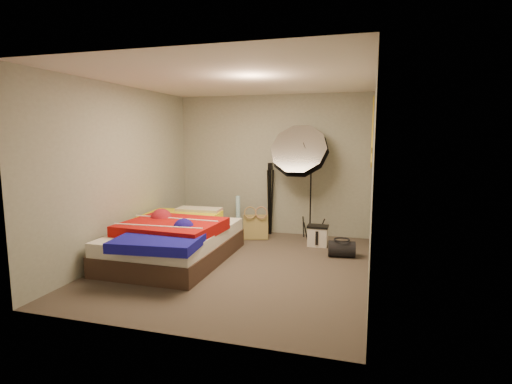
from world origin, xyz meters
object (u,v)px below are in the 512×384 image
(tote_bag, at_px, (256,227))
(camera_case, at_px, (318,236))
(duffel_bag, at_px, (342,249))
(bed, at_px, (174,239))
(wrapping_roll, at_px, (238,216))
(photo_umbrella, at_px, (300,153))
(camera_tripod, at_px, (270,194))

(tote_bag, distance_m, camera_case, 1.10)
(duffel_bag, xyz_separation_m, bed, (-2.31, -0.82, 0.18))
(bed, bearing_deg, wrapping_roll, 75.25)
(camera_case, bearing_deg, bed, -145.55)
(wrapping_roll, distance_m, bed, 1.66)
(duffel_bag, bearing_deg, tote_bag, 150.77)
(photo_umbrella, bearing_deg, camera_case, -42.81)
(camera_case, xyz_separation_m, bed, (-1.89, -1.31, 0.15))
(bed, relative_size, camera_tripod, 1.76)
(duffel_bag, bearing_deg, camera_tripod, 135.69)
(bed, bearing_deg, photo_umbrella, 47.62)
(photo_umbrella, bearing_deg, wrapping_roll, -177.31)
(photo_umbrella, bearing_deg, duffel_bag, -46.69)
(tote_bag, height_order, photo_umbrella, photo_umbrella)
(camera_case, relative_size, camera_tripod, 0.24)
(duffel_bag, bearing_deg, bed, -166.96)
(wrapping_roll, relative_size, duffel_bag, 1.83)
(tote_bag, bearing_deg, camera_tripod, 53.94)
(tote_bag, height_order, wrapping_roll, wrapping_roll)
(bed, xyz_separation_m, photo_umbrella, (1.51, 1.66, 1.19))
(tote_bag, xyz_separation_m, camera_case, (1.09, -0.14, -0.06))
(camera_case, xyz_separation_m, camera_tripod, (-0.94, 0.56, 0.59))
(wrapping_roll, bearing_deg, tote_bag, -22.83)
(bed, relative_size, photo_umbrella, 1.10)
(wrapping_roll, relative_size, camera_tripod, 0.55)
(wrapping_roll, height_order, bed, wrapping_roll)
(tote_bag, height_order, camera_tripod, camera_tripod)
(tote_bag, relative_size, camera_case, 1.36)
(bed, bearing_deg, tote_bag, 61.25)
(camera_case, relative_size, bed, 0.14)
(tote_bag, distance_m, wrapping_roll, 0.43)
(camera_case, distance_m, bed, 2.30)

